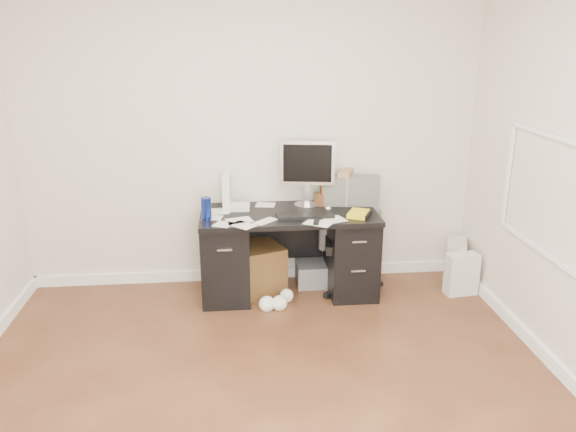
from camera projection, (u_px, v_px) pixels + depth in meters
name	position (u px, v px, depth m)	size (l,w,h in m)	color
ground	(267.00, 413.00, 3.42)	(4.00, 4.00, 0.00)	#462316
room_shell	(269.00, 143.00, 2.94)	(4.02, 4.02, 2.71)	beige
desk	(289.00, 251.00, 4.89)	(1.50, 0.70, 0.75)	black
loose_papers	(266.00, 215.00, 4.71)	(1.10, 0.60, 0.00)	white
lcd_monitor	(307.00, 174.00, 4.85)	(0.47, 0.27, 0.60)	#B9B9BE
keyboard	(305.00, 215.00, 4.66)	(0.47, 0.16, 0.03)	black
computer_mouse	(328.00, 209.00, 4.78)	(0.06, 0.06, 0.06)	#B9B9BE
travel_mug	(206.00, 209.00, 4.57)	(0.08, 0.08, 0.19)	navy
white_binder	(227.00, 191.00, 4.84)	(0.12, 0.27, 0.31)	white
magazine_file	(345.00, 186.00, 5.01)	(0.13, 0.26, 0.30)	olive
pen_cup	(321.00, 191.00, 4.93)	(0.11, 0.11, 0.27)	brown
yellow_book	(359.00, 214.00, 4.68)	(0.17, 0.21, 0.04)	yellow
paper_remote	(318.00, 222.00, 4.51)	(0.22, 0.18, 0.02)	white
office_chair	(350.00, 237.00, 4.92)	(0.57, 0.57, 1.01)	#4F524F
pc_tower	(455.00, 261.00, 5.20)	(0.17, 0.39, 0.39)	#BAB4A7
shopping_bag	(462.00, 274.00, 4.93)	(0.28, 0.20, 0.37)	silver
wicker_basket	(256.00, 268.00, 5.00)	(0.42, 0.42, 0.42)	#532F19
desk_printer	(316.00, 273.00, 5.15)	(0.35, 0.29, 0.21)	slate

